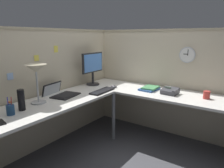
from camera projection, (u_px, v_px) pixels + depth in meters
name	position (u px, v px, depth m)	size (l,w,h in m)	color
ground_plane	(117.00, 146.00, 2.89)	(6.80, 6.80, 0.00)	#47474C
cubicle_wall_back	(50.00, 87.00, 2.90)	(2.57, 0.12, 1.58)	beige
cubicle_wall_right	(162.00, 81.00, 3.26)	(0.12, 2.37, 1.58)	beige
desk	(114.00, 106.00, 2.60)	(2.35, 2.15, 0.73)	silver
monitor	(93.00, 66.00, 3.24)	(0.46, 0.20, 0.50)	#232326
laptop	(60.00, 93.00, 2.72)	(0.40, 0.43, 0.22)	black
keyboard	(102.00, 91.00, 2.89)	(0.43, 0.14, 0.02)	black
computer_mouse	(114.00, 87.00, 3.12)	(0.06, 0.10, 0.03)	#38383D
desk_lamp_dome	(36.00, 72.00, 2.33)	(0.24, 0.24, 0.44)	#B7BABF
pen_cup	(10.00, 110.00, 2.04)	(0.08, 0.08, 0.18)	navy
cell_phone	(0.00, 122.00, 1.86)	(0.07, 0.14, 0.01)	black
thermos_flask	(21.00, 100.00, 2.16)	(0.07, 0.07, 0.22)	black
office_phone	(170.00, 91.00, 2.77)	(0.20, 0.22, 0.11)	#38383D
book_stack	(150.00, 88.00, 2.99)	(0.30, 0.23, 0.04)	#335999
coffee_mug	(207.00, 95.00, 2.57)	(0.08, 0.08, 0.10)	#B2332D
wall_clock	(187.00, 55.00, 2.92)	(0.04, 0.22, 0.22)	#B7BABF
pinned_note_leftmost	(56.00, 49.00, 2.84)	(0.07, 0.00, 0.09)	#EAD84C
pinned_note_middle	(10.00, 76.00, 2.36)	(0.07, 0.00, 0.08)	#99B7E5
pinned_note_rightmost	(37.00, 58.00, 2.61)	(0.07, 0.00, 0.07)	#EAD84C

